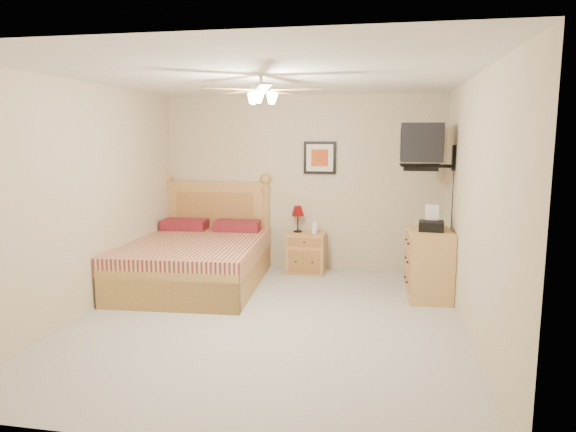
{
  "coord_description": "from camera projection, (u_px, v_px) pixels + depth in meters",
  "views": [
    {
      "loc": [
        1.16,
        -5.04,
        1.93
      ],
      "look_at": [
        0.06,
        0.9,
        0.98
      ],
      "focal_mm": 32.0,
      "sensor_mm": 36.0,
      "label": 1
    }
  ],
  "objects": [
    {
      "name": "table_lamp",
      "position": [
        298.0,
        219.0,
        7.32
      ],
      "size": [
        0.26,
        0.26,
        0.38
      ],
      "primitive_type": null,
      "rotation": [
        0.0,
        0.0,
        -0.36
      ],
      "color": "#5D0605",
      "rests_on": "nightstand"
    },
    {
      "name": "ceiling_fan",
      "position": [
        261.0,
        90.0,
        4.85
      ],
      "size": [
        1.14,
        1.14,
        0.28
      ],
      "primitive_type": null,
      "color": "silver",
      "rests_on": "ceiling"
    },
    {
      "name": "dresser",
      "position": [
        429.0,
        264.0,
        6.11
      ],
      "size": [
        0.53,
        0.73,
        0.83
      ],
      "primitive_type": "cube",
      "rotation": [
        0.0,
        0.0,
        0.05
      ],
      "color": "tan",
      "rests_on": "ground"
    },
    {
      "name": "wall_front",
      "position": [
        182.0,
        252.0,
        3.03
      ],
      "size": [
        4.0,
        0.04,
        2.5
      ],
      "primitive_type": "cube",
      "color": "#C0AE8D",
      "rests_on": "ground"
    },
    {
      "name": "ceiling",
      "position": [
        266.0,
        77.0,
        5.02
      ],
      "size": [
        4.0,
        4.5,
        0.04
      ],
      "primitive_type": "cube",
      "color": "white",
      "rests_on": "ground"
    },
    {
      "name": "floor",
      "position": [
        267.0,
        321.0,
        5.41
      ],
      "size": [
        4.5,
        4.5,
        0.0
      ],
      "primitive_type": "plane",
      "color": "#AAA59A",
      "rests_on": "ground"
    },
    {
      "name": "fax_machine",
      "position": [
        432.0,
        218.0,
        5.98
      ],
      "size": [
        0.31,
        0.32,
        0.3
      ],
      "primitive_type": null,
      "rotation": [
        0.0,
        0.0,
        -0.1
      ],
      "color": "black",
      "rests_on": "dresser"
    },
    {
      "name": "wall_back",
      "position": [
        301.0,
        183.0,
        7.4
      ],
      "size": [
        4.0,
        0.04,
        2.5
      ],
      "primitive_type": "cube",
      "color": "#C0AE8D",
      "rests_on": "ground"
    },
    {
      "name": "wall_tv",
      "position": [
        434.0,
        146.0,
        6.11
      ],
      "size": [
        0.56,
        0.46,
        0.58
      ],
      "primitive_type": null,
      "color": "black",
      "rests_on": "wall_right"
    },
    {
      "name": "bed",
      "position": [
        194.0,
        232.0,
        6.6
      ],
      "size": [
        1.77,
        2.25,
        1.4
      ],
      "primitive_type": null,
      "rotation": [
        0.0,
        0.0,
        0.06
      ],
      "color": "olive",
      "rests_on": "ground"
    },
    {
      "name": "framed_picture",
      "position": [
        320.0,
        158.0,
        7.27
      ],
      "size": [
        0.46,
        0.04,
        0.46
      ],
      "primitive_type": "cube",
      "color": "black",
      "rests_on": "wall_back"
    },
    {
      "name": "wall_right",
      "position": [
        472.0,
        208.0,
        4.85
      ],
      "size": [
        0.04,
        4.5,
        2.5
      ],
      "primitive_type": "cube",
      "color": "#C0AE8D",
      "rests_on": "ground"
    },
    {
      "name": "wall_left",
      "position": [
        87.0,
        199.0,
        5.57
      ],
      "size": [
        0.04,
        4.5,
        2.5
      ],
      "primitive_type": "cube",
      "color": "#C0AE8D",
      "rests_on": "ground"
    },
    {
      "name": "nightstand",
      "position": [
        306.0,
        253.0,
        7.29
      ],
      "size": [
        0.52,
        0.39,
        0.57
      ],
      "primitive_type": "cube",
      "rotation": [
        0.0,
        0.0,
        -0.01
      ],
      "color": "tan",
      "rests_on": "ground"
    },
    {
      "name": "lotion_bottle",
      "position": [
        315.0,
        226.0,
        7.2
      ],
      "size": [
        0.09,
        0.09,
        0.21
      ],
      "primitive_type": "imported",
      "rotation": [
        0.0,
        0.0,
        0.08
      ],
      "color": "white",
      "rests_on": "nightstand"
    },
    {
      "name": "magazine_upper",
      "position": [
        424.0,
        224.0,
        6.26
      ],
      "size": [
        0.22,
        0.28,
        0.02
      ],
      "primitive_type": "imported",
      "rotation": [
        0.0,
        0.0,
        -0.14
      ],
      "color": "gray",
      "rests_on": "magazine_lower"
    },
    {
      "name": "magazine_lower",
      "position": [
        424.0,
        226.0,
        6.25
      ],
      "size": [
        0.25,
        0.29,
        0.02
      ],
      "primitive_type": "imported",
      "rotation": [
        0.0,
        0.0,
        0.35
      ],
      "color": "#C4B49B",
      "rests_on": "dresser"
    }
  ]
}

